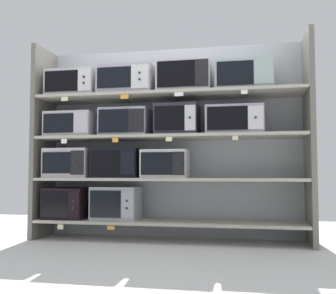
# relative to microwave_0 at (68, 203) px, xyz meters

# --- Properties ---
(ground) EXTENTS (6.73, 6.00, 0.02)m
(ground) POSITION_rel_microwave_0_xyz_m (1.09, -1.00, -0.38)
(ground) COLOR silver
(back_panel) EXTENTS (2.93, 0.04, 2.06)m
(back_panel) POSITION_rel_microwave_0_xyz_m (1.09, 0.28, 0.66)
(back_panel) COLOR #9EA3A8
(back_panel) RESTS_ON ground
(upright_left) EXTENTS (0.05, 0.50, 2.06)m
(upright_left) POSITION_rel_microwave_0_xyz_m (-0.31, 0.00, 0.66)
(upright_left) COLOR #68645B
(upright_left) RESTS_ON ground
(upright_right) EXTENTS (0.05, 0.50, 2.06)m
(upright_right) POSITION_rel_microwave_0_xyz_m (2.48, 0.00, 0.66)
(upright_right) COLOR #68645B
(upright_right) RESTS_ON ground
(shelf_0) EXTENTS (2.73, 0.50, 0.03)m
(shelf_0) POSITION_rel_microwave_0_xyz_m (1.09, 0.00, -0.18)
(shelf_0) COLOR #ADA899
(shelf_0) RESTS_ON ground
(microwave_0) EXTENTS (0.44, 0.43, 0.32)m
(microwave_0) POSITION_rel_microwave_0_xyz_m (0.00, 0.00, 0.00)
(microwave_0) COLOR black
(microwave_0) RESTS_ON shelf_0
(microwave_1) EXTENTS (0.48, 0.36, 0.34)m
(microwave_1) POSITION_rel_microwave_0_xyz_m (0.54, -0.00, 0.01)
(microwave_1) COLOR #A3A7AE
(microwave_1) RESTS_ON shelf_0
(price_tag_0) EXTENTS (0.06, 0.00, 0.05)m
(price_tag_0) POSITION_rel_microwave_0_xyz_m (0.03, -0.25, -0.22)
(price_tag_0) COLOR beige
(price_tag_1) EXTENTS (0.07, 0.00, 0.04)m
(price_tag_1) POSITION_rel_microwave_0_xyz_m (0.57, -0.25, -0.22)
(price_tag_1) COLOR orange
(shelf_1) EXTENTS (2.73, 0.50, 0.03)m
(shelf_1) POSITION_rel_microwave_0_xyz_m (1.09, 0.00, 0.26)
(shelf_1) COLOR #ADA899
(microwave_2) EXTENTS (0.48, 0.43, 0.31)m
(microwave_2) POSITION_rel_microwave_0_xyz_m (0.02, 0.00, 0.43)
(microwave_2) COLOR #BEB4BB
(microwave_2) RESTS_ON shelf_1
(microwave_3) EXTENTS (0.49, 0.37, 0.30)m
(microwave_3) POSITION_rel_microwave_0_xyz_m (0.55, 0.00, 0.42)
(microwave_3) COLOR black
(microwave_3) RESTS_ON shelf_1
(microwave_4) EXTENTS (0.47, 0.35, 0.29)m
(microwave_4) POSITION_rel_microwave_0_xyz_m (1.06, 0.00, 0.41)
(microwave_4) COLOR white
(microwave_4) RESTS_ON shelf_1
(shelf_2) EXTENTS (2.73, 0.50, 0.03)m
(shelf_2) POSITION_rel_microwave_0_xyz_m (1.09, 0.00, 0.69)
(shelf_2) COLOR #ADA899
(microwave_5) EXTENTS (0.51, 0.42, 0.26)m
(microwave_5) POSITION_rel_microwave_0_xyz_m (0.04, 0.00, 0.84)
(microwave_5) COLOR #B8B2BA
(microwave_5) RESTS_ON shelf_2
(microwave_6) EXTENTS (0.51, 0.38, 0.29)m
(microwave_6) POSITION_rel_microwave_0_xyz_m (0.63, 0.00, 0.85)
(microwave_6) COLOR #9B99AF
(microwave_6) RESTS_ON shelf_2
(microwave_7) EXTENTS (0.43, 0.40, 0.31)m
(microwave_7) POSITION_rel_microwave_0_xyz_m (1.19, 0.00, 0.86)
(microwave_7) COLOR #2E2A39
(microwave_7) RESTS_ON shelf_2
(microwave_8) EXTENTS (0.56, 0.43, 0.28)m
(microwave_8) POSITION_rel_microwave_0_xyz_m (1.77, -0.00, 0.84)
(microwave_8) COLOR #A39AAF
(microwave_8) RESTS_ON shelf_2
(price_tag_2) EXTENTS (0.06, 0.00, 0.05)m
(price_tag_2) POSITION_rel_microwave_0_xyz_m (0.06, -0.25, 0.65)
(price_tag_2) COLOR white
(price_tag_3) EXTENTS (0.06, 0.00, 0.04)m
(price_tag_3) POSITION_rel_microwave_0_xyz_m (0.60, -0.25, 0.65)
(price_tag_3) COLOR orange
(price_tag_4) EXTENTS (0.06, 0.00, 0.04)m
(price_tag_4) POSITION_rel_microwave_0_xyz_m (1.15, -0.25, 0.65)
(price_tag_4) COLOR beige
(price_tag_5) EXTENTS (0.05, 0.00, 0.04)m
(price_tag_5) POSITION_rel_microwave_0_xyz_m (1.78, -0.25, 0.65)
(price_tag_5) COLOR beige
(shelf_3) EXTENTS (2.73, 0.50, 0.03)m
(shelf_3) POSITION_rel_microwave_0_xyz_m (1.09, 0.00, 1.12)
(shelf_3) COLOR #ADA899
(microwave_9) EXTENTS (0.54, 0.41, 0.29)m
(microwave_9) POSITION_rel_microwave_0_xyz_m (0.05, 0.00, 1.28)
(microwave_9) COLOR #B9BABD
(microwave_9) RESTS_ON shelf_3
(microwave_10) EXTENTS (0.57, 0.44, 0.30)m
(microwave_10) POSITION_rel_microwave_0_xyz_m (0.66, 0.00, 1.29)
(microwave_10) COLOR #A19BA9
(microwave_10) RESTS_ON shelf_3
(microwave_11) EXTENTS (0.55, 0.36, 0.34)m
(microwave_11) POSITION_rel_microwave_0_xyz_m (1.26, 0.00, 1.31)
(microwave_11) COLOR #BDB6BC
(microwave_11) RESTS_ON shelf_3
(microwave_12) EXTENTS (0.57, 0.37, 0.29)m
(microwave_12) POSITION_rel_microwave_0_xyz_m (1.87, 0.00, 1.29)
(microwave_12) COLOR #97A7A6
(microwave_12) RESTS_ON shelf_3
(price_tag_6) EXTENTS (0.07, 0.00, 0.04)m
(price_tag_6) POSITION_rel_microwave_0_xyz_m (0.06, -0.25, 1.08)
(price_tag_6) COLOR beige
(price_tag_7) EXTENTS (0.08, 0.00, 0.04)m
(price_tag_7) POSITION_rel_microwave_0_xyz_m (0.70, -0.25, 1.08)
(price_tag_7) COLOR orange
(price_tag_8) EXTENTS (0.09, 0.00, 0.04)m
(price_tag_8) POSITION_rel_microwave_0_xyz_m (1.24, -0.25, 1.08)
(price_tag_8) COLOR white
(price_tag_9) EXTENTS (0.06, 0.00, 0.04)m
(price_tag_9) POSITION_rel_microwave_0_xyz_m (1.87, -0.25, 1.08)
(price_tag_9) COLOR white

